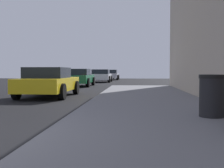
# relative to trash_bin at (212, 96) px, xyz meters

# --- Properties ---
(sidewalk) EXTENTS (4.00, 32.00, 0.15)m
(sidewalk) POSITION_rel_trash_bin_xyz_m (-1.10, -2.43, -0.53)
(sidewalk) COLOR slate
(sidewalk) RESTS_ON ground_plane
(trash_bin) EXTENTS (0.55, 0.55, 0.89)m
(trash_bin) POSITION_rel_trash_bin_xyz_m (0.00, 0.00, 0.00)
(trash_bin) COLOR black
(trash_bin) RESTS_ON sidewalk
(car_yellow) EXTENTS (2.03, 4.32, 1.27)m
(car_yellow) POSITION_rel_trash_bin_xyz_m (-5.31, 6.18, 0.05)
(car_yellow) COLOR yellow
(car_yellow) RESTS_ON ground_plane
(car_green) EXTENTS (1.98, 4.21, 1.27)m
(car_green) POSITION_rel_trash_bin_xyz_m (-5.66, 15.02, 0.05)
(car_green) COLOR #196638
(car_green) RESTS_ON ground_plane
(car_white) EXTENTS (2.07, 4.21, 1.27)m
(car_white) POSITION_rel_trash_bin_xyz_m (-4.91, 23.20, 0.05)
(car_white) COLOR white
(car_white) RESTS_ON ground_plane
(car_silver) EXTENTS (2.01, 4.43, 1.27)m
(car_silver) POSITION_rel_trash_bin_xyz_m (-4.52, 30.98, 0.05)
(car_silver) COLOR #B7B7BF
(car_silver) RESTS_ON ground_plane
(car_black) EXTENTS (1.94, 4.28, 1.27)m
(car_black) POSITION_rel_trash_bin_xyz_m (-5.35, 37.28, 0.05)
(car_black) COLOR black
(car_black) RESTS_ON ground_plane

